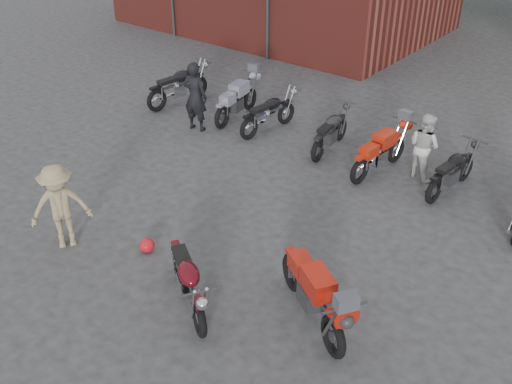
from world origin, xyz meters
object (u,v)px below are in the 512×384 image
Objects in this scene: row_bike_3 at (331,130)px; row_bike_4 at (381,149)px; vintage_motorcycle at (188,278)px; sportbike at (313,290)px; helmet at (147,245)px; person_light at (424,146)px; row_bike_0 at (179,84)px; row_bike_2 at (269,111)px; person_dark at (195,97)px; person_tan at (60,207)px; row_bike_5 at (453,169)px; row_bike_1 at (237,98)px.

row_bike_4 is at bearing -108.19° from row_bike_3.
row_bike_4 reaches higher than vintage_motorcycle.
helmet is (-3.35, -0.39, -0.48)m from sportbike.
person_light is 0.82× the size of row_bike_3.
row_bike_3 is at bearing -81.58° from row_bike_0.
row_bike_0 is 3.15m from row_bike_2.
sportbike is at bearing -116.11° from row_bike_0.
person_dark reaches higher than person_light.
row_bike_0 reaches higher than row_bike_3.
person_tan is 0.89× the size of row_bike_3.
sportbike is 1.17× the size of person_dark.
row_bike_3 reaches higher than row_bike_5.
person_dark is at bearing 164.56° from vintage_motorcycle.
helmet is at bearing -158.48° from row_bike_2.
helmet is at bearing -141.27° from sportbike.
row_bike_2 is at bearing 96.47° from row_bike_5.
row_bike_2 is (-4.77, 5.14, -0.07)m from sportbike.
person_tan is (-2.94, -0.23, 0.27)m from vintage_motorcycle.
row_bike_1 is at bearing 170.61° from sportbike.
row_bike_5 is at bearing 178.29° from person_dark.
row_bike_3 is 3.06m from row_bike_5.
sportbike is 7.51m from person_dark.
row_bike_1 is 4.49m from row_bike_4.
person_light is at bearing -81.32° from row_bike_0.
person_light reaches higher than helmet.
row_bike_1 is at bearing 95.32° from row_bike_5.
row_bike_0 is (-3.24, 6.18, -0.23)m from person_tan.
row_bike_3 is (-2.29, -0.12, -0.22)m from person_light.
row_bike_2 is at bearing -156.23° from person_dark.
person_light reaches higher than sportbike.
person_dark is 3.59m from row_bike_3.
row_bike_0 reaches higher than row_bike_1.
row_bike_1 is 1.07× the size of row_bike_2.
row_bike_5 is (3.06, -0.06, -0.01)m from row_bike_3.
sportbike is 9.36m from row_bike_0.
row_bike_1 reaches higher than helmet.
row_bike_2 is (-3.04, 6.08, -0.01)m from vintage_motorcycle.
helmet is 0.14× the size of row_bike_0.
helmet is 0.14× the size of row_bike_1.
person_light is 0.74× the size of row_bike_0.
vintage_motorcycle is 0.92× the size of sportbike.
person_dark is 0.97× the size of row_bike_3.
row_bike_3 is at bearing 85.88° from helmet.
row_bike_4 is at bearing -84.39° from row_bike_0.
person_light is 4.13m from row_bike_2.
row_bike_1 is at bearing 156.19° from vintage_motorcycle.
person_tan reaches higher than row_bike_3.
row_bike_0 is 1.03× the size of row_bike_1.
person_light is (5.67, 1.27, -0.14)m from person_dark.
person_tan reaches higher than helmet.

